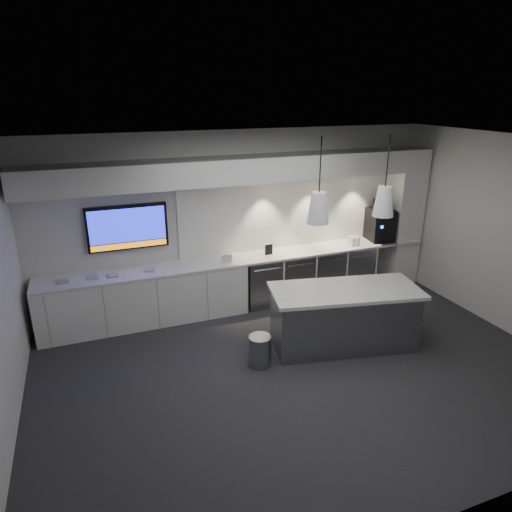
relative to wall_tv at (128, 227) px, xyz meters
name	(u,v)px	position (x,y,z in m)	size (l,w,h in m)	color
floor	(302,371)	(1.90, -2.45, -1.56)	(7.00, 7.00, 0.00)	#2A292C
ceiling	(311,146)	(1.90, -2.45, 1.44)	(7.00, 7.00, 0.00)	black
wall_back	(240,219)	(1.90, 0.05, -0.06)	(7.00, 7.00, 0.00)	silver
wall_front	(454,380)	(1.90, -4.95, -0.06)	(7.00, 7.00, 0.00)	silver
back_counter	(247,258)	(1.90, -0.27, -0.68)	(6.80, 0.65, 0.04)	silver
left_base_cabinets	(146,298)	(0.15, -0.27, -1.13)	(3.30, 0.63, 0.86)	white
fridge_unit_a	(260,281)	(2.15, -0.27, -1.13)	(0.60, 0.61, 0.85)	gray
fridge_unit_b	(293,276)	(2.78, -0.27, -1.13)	(0.60, 0.61, 0.85)	gray
fridge_unit_c	(323,271)	(3.41, -0.27, -1.13)	(0.60, 0.61, 0.85)	gray
fridge_unit_d	(353,267)	(4.04, -0.27, -1.13)	(0.60, 0.61, 0.85)	gray
backsplash	(303,210)	(3.10, 0.03, -0.01)	(4.60, 0.03, 1.30)	white
soffit	(246,169)	(1.90, -0.25, 0.84)	(6.90, 0.60, 0.40)	white
column	(403,217)	(5.10, -0.25, -0.26)	(0.55, 0.55, 2.60)	white
wall_tv	(128,227)	(0.00, 0.00, 0.00)	(1.25, 0.07, 0.72)	black
island	(344,317)	(2.77, -2.04, -1.10)	(2.28, 1.33, 0.91)	gray
bin	(260,351)	(1.42, -2.10, -1.34)	(0.31, 0.31, 0.44)	gray
coffee_machine	(380,223)	(4.59, -0.25, -0.33)	(0.50, 0.66, 0.79)	black
sign_black	(269,250)	(2.30, -0.28, -0.57)	(0.14, 0.02, 0.18)	black
sign_white	(227,259)	(1.50, -0.40, -0.59)	(0.18, 0.02, 0.14)	silver
cup_cluster	(354,241)	(3.98, -0.34, -0.58)	(0.18, 0.18, 0.16)	white
tray_a	(62,281)	(-1.04, -0.30, -0.65)	(0.16, 0.16, 0.03)	#A1A1A1
tray_b	(93,277)	(-0.60, -0.29, -0.65)	(0.16, 0.16, 0.03)	#A1A1A1
tray_c	(113,275)	(-0.32, -0.32, -0.65)	(0.16, 0.16, 0.03)	#A1A1A1
tray_d	(150,270)	(0.25, -0.30, -0.65)	(0.16, 0.16, 0.03)	#A1A1A1
pendant_left	(318,208)	(2.26, -2.04, 0.59)	(0.29, 0.29, 1.12)	white
pendant_right	(384,201)	(3.28, -2.04, 0.59)	(0.29, 0.29, 1.12)	white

